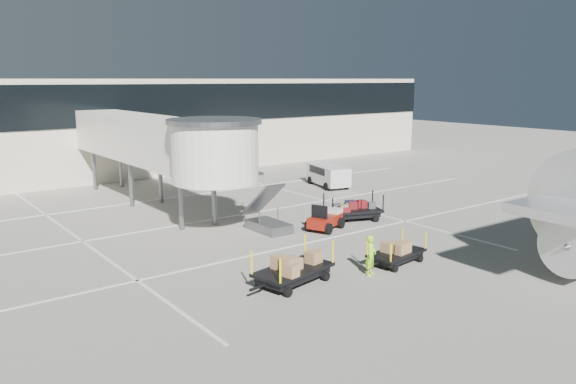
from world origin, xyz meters
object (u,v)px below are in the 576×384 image
(suitcase_cart, at_px, (353,211))
(ground_worker, at_px, (371,255))
(box_cart_far, at_px, (293,270))
(box_cart_near, at_px, (396,253))
(minivan, at_px, (327,174))
(baggage_tug, at_px, (326,220))

(suitcase_cart, distance_m, ground_worker, 9.21)
(suitcase_cart, height_order, box_cart_far, box_cart_far)
(box_cart_far, xyz_separation_m, ground_worker, (3.19, -1.10, 0.26))
(box_cart_near, height_order, minivan, minivan)
(box_cart_far, bearing_deg, ground_worker, -30.41)
(baggage_tug, bearing_deg, box_cart_near, -123.28)
(box_cart_far, relative_size, minivan, 0.93)
(box_cart_near, bearing_deg, ground_worker, -176.46)
(baggage_tug, relative_size, minivan, 0.55)
(box_cart_near, relative_size, ground_worker, 2.01)
(baggage_tug, xyz_separation_m, minivan, (8.30, 9.42, 0.42))
(minivan, bearing_deg, baggage_tug, -117.24)
(baggage_tug, height_order, suitcase_cart, suitcase_cart)
(suitcase_cart, xyz_separation_m, box_cart_far, (-8.98, -6.06, 0.03))
(ground_worker, bearing_deg, baggage_tug, 36.56)
(suitcase_cart, height_order, minivan, minivan)
(suitcase_cart, bearing_deg, ground_worker, -108.06)
(box_cart_near, height_order, box_cart_far, box_cart_far)
(ground_worker, xyz_separation_m, minivan, (11.53, 16.00, 0.10))
(ground_worker, relative_size, minivan, 0.38)
(box_cart_near, relative_size, box_cart_far, 0.83)
(box_cart_near, xyz_separation_m, box_cart_far, (-5.11, 0.73, 0.10))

